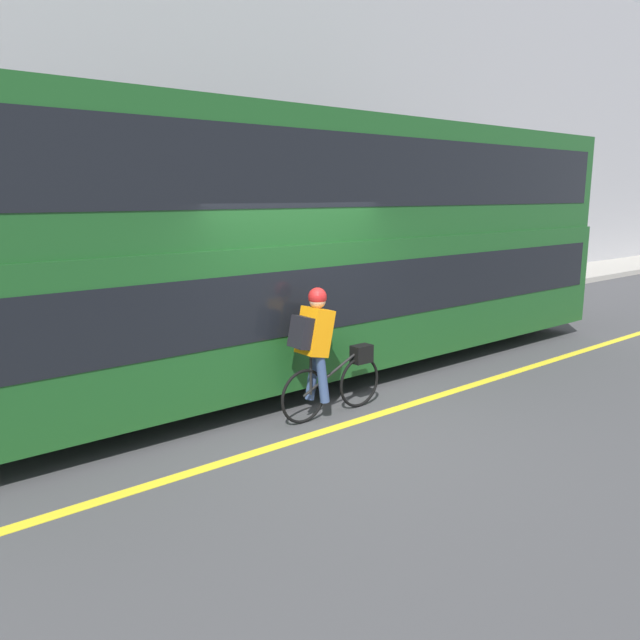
# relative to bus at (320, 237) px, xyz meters

# --- Properties ---
(ground_plane) EXTENTS (80.00, 80.00, 0.00)m
(ground_plane) POSITION_rel_bus_xyz_m (-1.31, -1.73, -1.99)
(ground_plane) COLOR #424244
(road_center_line) EXTENTS (50.00, 0.14, 0.01)m
(road_center_line) POSITION_rel_bus_xyz_m (-1.31, -1.91, -1.98)
(road_center_line) COLOR yellow
(road_center_line) RESTS_ON ground_plane
(sidewalk_curb) EXTENTS (60.00, 2.18, 0.15)m
(sidewalk_curb) POSITION_rel_bus_xyz_m (-1.31, 3.20, -1.91)
(sidewalk_curb) COLOR #A8A399
(sidewalk_curb) RESTS_ON ground_plane
(building_facade) EXTENTS (60.00, 0.30, 9.24)m
(building_facade) POSITION_rel_bus_xyz_m (-1.31, 4.44, 2.63)
(building_facade) COLOR #9E9EA3
(building_facade) RESTS_ON ground_plane
(bus) EXTENTS (10.81, 2.45, 3.60)m
(bus) POSITION_rel_bus_xyz_m (0.00, 0.00, 0.00)
(bus) COLOR black
(bus) RESTS_ON ground_plane
(cyclist_on_bike) EXTENTS (1.52, 0.32, 1.56)m
(cyclist_on_bike) POSITION_rel_bus_xyz_m (-1.26, -1.55, -1.14)
(cyclist_on_bike) COLOR black
(cyclist_on_bike) RESTS_ON ground_plane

